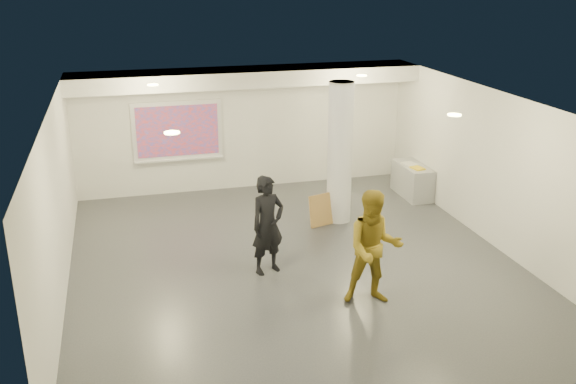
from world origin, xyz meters
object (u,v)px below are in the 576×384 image
object	(u,v)px
column	(340,153)
credenza	(412,180)
man	(374,248)
woman	(268,225)
projection_screen	(177,132)

from	to	relation	value
column	credenza	bearing A→B (deg)	24.85
credenza	man	xyz separation A→B (m)	(-2.87, -4.56, 0.57)
column	woman	world-z (taller)	column
column	credenza	xyz separation A→B (m)	(2.22, 1.03, -1.12)
credenza	woman	bearing A→B (deg)	-143.93
credenza	woman	size ratio (longest dim) A/B	0.73
column	projection_screen	world-z (taller)	column
column	man	bearing A→B (deg)	-100.49
projection_screen	credenza	size ratio (longest dim) A/B	1.61
woman	column	bearing A→B (deg)	24.68
man	woman	bearing A→B (deg)	145.25
column	man	size ratio (longest dim) A/B	1.57
credenza	woman	distance (m)	5.27
column	credenza	world-z (taller)	column
man	projection_screen	bearing A→B (deg)	124.21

